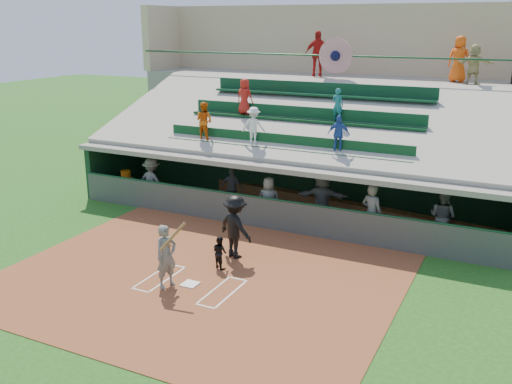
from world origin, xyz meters
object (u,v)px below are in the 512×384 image
at_px(home_plate, 190,284).
at_px(catcher, 220,252).
at_px(batter_at_plate, 166,256).
at_px(white_table, 129,188).
at_px(water_cooler, 126,175).

relative_size(home_plate, catcher, 0.44).
height_order(batter_at_plate, white_table, batter_at_plate).
height_order(catcher, white_table, catcher).
bearing_deg(batter_at_plate, home_plate, 35.85).
xyz_separation_m(batter_at_plate, white_table, (-6.20, 6.25, -0.52)).
bearing_deg(water_cooler, white_table, 44.08).
relative_size(catcher, white_table, 1.20).
height_order(batter_at_plate, water_cooler, batter_at_plate).
distance_m(catcher, white_table, 8.25).
bearing_deg(white_table, water_cooler, -116.23).
bearing_deg(catcher, white_table, -9.39).
distance_m(batter_at_plate, water_cooler, 8.81).
bearing_deg(home_plate, water_cooler, 139.20).
bearing_deg(white_table, home_plate, -21.66).
height_order(home_plate, catcher, catcher).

